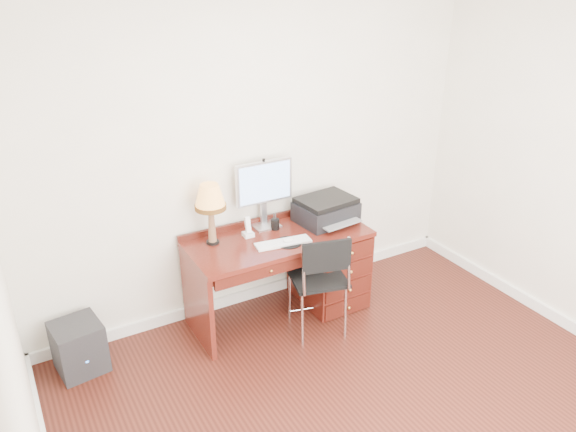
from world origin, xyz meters
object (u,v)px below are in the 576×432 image
monitor (264,186)px  leg_lamp (210,201)px  desk (311,263)px  equipment_box (79,347)px  phone (248,231)px  chair (322,274)px  printer (326,210)px

monitor → leg_lamp: bearing=-170.4°
desk → equipment_box: bearing=177.2°
leg_lamp → phone: 0.44m
phone → chair: bearing=-52.2°
monitor → printer: size_ratio=1.11×
equipment_box → monitor: bearing=-2.6°
desk → chair: bearing=-109.5°
leg_lamp → phone: size_ratio=2.94×
desk → printer: printer is taller
phone → chair: 0.70m
phone → printer: bearing=-4.6°
monitor → phone: monitor is taller
phone → leg_lamp: bearing=174.3°
leg_lamp → monitor: bearing=9.3°
equipment_box → phone: bearing=-6.5°
monitor → leg_lamp: 0.52m
desk → leg_lamp: (-0.83, 0.15, 0.71)m
phone → equipment_box: size_ratio=0.44×
leg_lamp → phone: leg_lamp is taller
phone → chair: size_ratio=0.19×
monitor → printer: bearing=-19.1°
monitor → phone: size_ratio=3.35×
printer → chair: printer is taller
printer → leg_lamp: (-1.01, 0.09, 0.26)m
desk → leg_lamp: size_ratio=2.99×
printer → equipment_box: 2.23m
monitor → leg_lamp: monitor is taller
desk → equipment_box: 1.97m
leg_lamp → equipment_box: leg_lamp is taller
desk → equipment_box: (-1.96, 0.10, -0.22)m
desk → leg_lamp: 1.10m
monitor → equipment_box: monitor is taller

